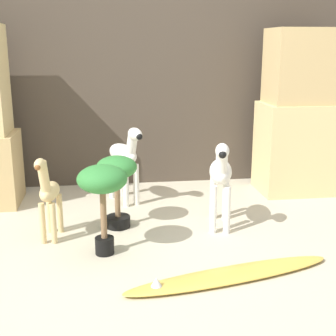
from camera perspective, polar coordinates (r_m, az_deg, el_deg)
ground_plane at (r=2.80m, az=-0.62°, el=-11.67°), size 14.00×14.00×0.00m
wall_back at (r=4.23m, az=-3.66°, el=12.79°), size 6.40×0.08×2.20m
rock_pillar_right at (r=4.16m, az=16.19°, el=5.95°), size 0.72×0.47×1.38m
zebra_right at (r=3.21m, az=6.43°, el=-0.87°), size 0.23×0.51×0.64m
zebra_left at (r=3.74m, az=-5.28°, el=1.40°), size 0.31×0.50×0.64m
giraffe_figurine at (r=3.11m, az=-14.35°, el=-3.09°), size 0.15×0.39×0.59m
potted_palm_front at (r=2.80m, az=-8.00°, el=-2.15°), size 0.30×0.30×0.56m
potted_palm_back at (r=3.23m, az=-6.27°, el=-1.04°), size 0.28×0.28×0.51m
surfboard at (r=2.66m, az=7.51°, el=-12.79°), size 1.25×0.46×0.08m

